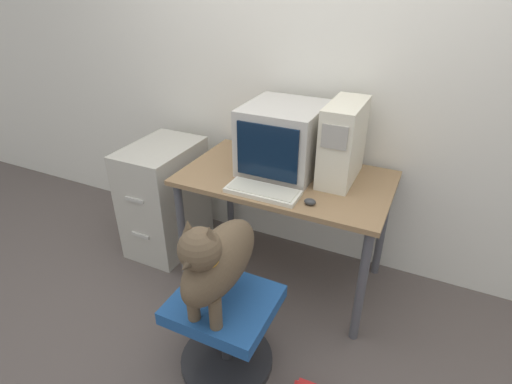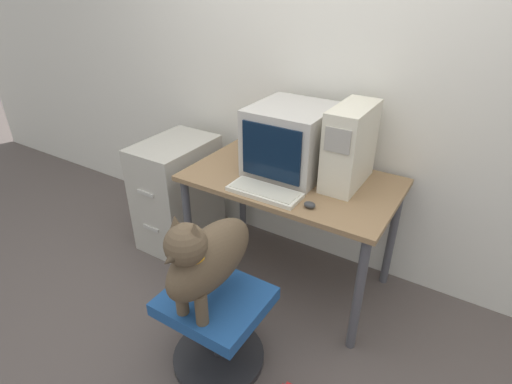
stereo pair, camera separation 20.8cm
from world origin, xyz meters
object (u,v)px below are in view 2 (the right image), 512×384
object	(u,v)px
crt_monitor	(291,140)
office_chair	(216,324)
dog	(206,256)
keyboard	(264,192)
pc_tower	(350,146)
filing_cabinet	(178,193)

from	to	relation	value
crt_monitor	office_chair	distance (m)	1.11
crt_monitor	dog	distance (m)	0.93
office_chair	dog	size ratio (longest dim) A/B	0.88
crt_monitor	office_chair	world-z (taller)	crt_monitor
crt_monitor	keyboard	xyz separation A→B (m)	(0.02, -0.34, -0.19)
pc_tower	keyboard	bearing A→B (deg)	-131.86
office_chair	filing_cabinet	world-z (taller)	filing_cabinet
dog	filing_cabinet	bearing A→B (deg)	138.97
dog	filing_cabinet	distance (m)	1.25
dog	crt_monitor	bearing A→B (deg)	93.52
keyboard	filing_cabinet	xyz separation A→B (m)	(-0.88, 0.23, -0.38)
dog	filing_cabinet	xyz separation A→B (m)	(-0.91, 0.79, -0.32)
pc_tower	dog	bearing A→B (deg)	-107.68
crt_monitor	filing_cabinet	bearing A→B (deg)	-172.95
crt_monitor	filing_cabinet	xyz separation A→B (m)	(-0.85, -0.11, -0.56)
crt_monitor	keyboard	size ratio (longest dim) A/B	1.17
keyboard	office_chair	distance (m)	0.73
keyboard	office_chair	world-z (taller)	keyboard
office_chair	dog	bearing A→B (deg)	-90.00
dog	office_chair	bearing A→B (deg)	90.00
pc_tower	dog	xyz separation A→B (m)	(-0.29, -0.92, -0.27)
office_chair	pc_tower	bearing A→B (deg)	71.54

